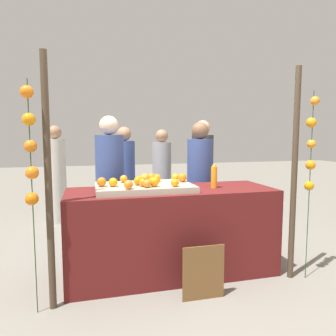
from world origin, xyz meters
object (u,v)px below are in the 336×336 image
at_px(vendor_right, 199,189).
at_px(stall_counter, 172,231).
at_px(orange_1, 152,177).
at_px(juice_bottle, 214,177).
at_px(orange_0, 113,182).
at_px(chalkboard_sign, 203,273).
at_px(vendor_left, 110,191).

bearing_deg(vendor_right, stall_counter, -128.69).
xyz_separation_m(orange_1, juice_bottle, (0.61, -0.23, 0.01)).
xyz_separation_m(juice_bottle, vendor_right, (0.11, 0.73, -0.25)).
xyz_separation_m(stall_counter, orange_1, (-0.17, 0.19, 0.54)).
height_order(orange_0, orange_1, same).
height_order(orange_0, juice_bottle, juice_bottle).
xyz_separation_m(chalkboard_sign, vendor_left, (-0.69, 1.26, 0.53)).
height_order(stall_counter, chalkboard_sign, stall_counter).
xyz_separation_m(stall_counter, vendor_left, (-0.57, 0.68, 0.33)).
relative_size(orange_1, chalkboard_sign, 0.17).
bearing_deg(vendor_right, juice_bottle, -98.64).
height_order(juice_bottle, vendor_left, vendor_left).
xyz_separation_m(orange_0, vendor_left, (0.02, 0.74, -0.21)).
distance_m(orange_0, vendor_left, 0.77).
bearing_deg(juice_bottle, chalkboard_sign, -120.29).
bearing_deg(chalkboard_sign, juice_bottle, 59.71).
distance_m(orange_0, orange_1, 0.49).
bearing_deg(orange_0, stall_counter, 5.59).
height_order(orange_1, juice_bottle, juice_bottle).
bearing_deg(vendor_left, orange_1, -50.92).
distance_m(orange_1, vendor_left, 0.67).
height_order(orange_1, vendor_right, vendor_right).
bearing_deg(stall_counter, vendor_right, 51.31).
xyz_separation_m(juice_bottle, chalkboard_sign, (-0.32, -0.55, -0.76)).
xyz_separation_m(chalkboard_sign, vendor_right, (0.43, 1.27, 0.50)).
relative_size(stall_counter, juice_bottle, 8.68).
distance_m(orange_1, vendor_right, 0.91).
bearing_deg(orange_0, chalkboard_sign, -36.32).
bearing_deg(juice_bottle, vendor_left, 144.60).
distance_m(orange_0, juice_bottle, 1.03).
height_order(chalkboard_sign, vendor_left, vendor_left).
xyz_separation_m(stall_counter, vendor_right, (0.55, 0.69, 0.30)).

